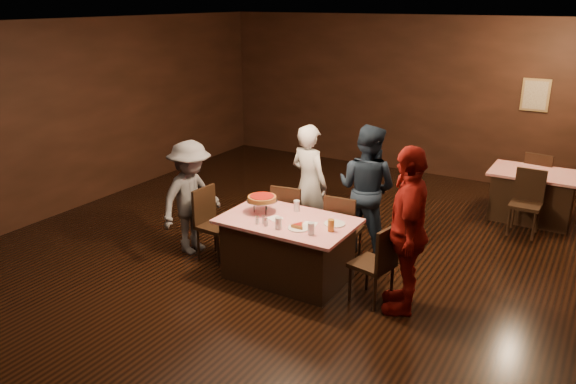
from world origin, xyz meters
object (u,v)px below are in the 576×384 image
(main_table, at_px, (288,249))
(glass_back, at_px, (297,206))
(chair_far_left, at_px, (291,216))
(diner_grey_knit, at_px, (191,198))
(plate_empty, at_px, (335,224))
(chair_end_right, at_px, (372,263))
(diner_red_shirt, at_px, (407,230))
(diner_white_jacket, at_px, (309,184))
(glass_front_left, at_px, (278,223))
(chair_back_near, at_px, (526,204))
(glass_amber, at_px, (331,225))
(back_table, at_px, (532,196))
(diner_navy_hoodie, at_px, (367,189))
(chair_end_left, at_px, (216,224))
(chair_back_far, at_px, (539,180))
(chair_far_right, at_px, (344,228))
(glass_front_right, at_px, (311,229))
(pizza_stand, at_px, (262,198))

(main_table, height_order, glass_back, glass_back)
(chair_far_left, relative_size, diner_grey_knit, 0.61)
(plate_empty, bearing_deg, chair_end_right, -15.26)
(diner_red_shirt, bearing_deg, diner_grey_knit, -109.00)
(chair_end_right, xyz_separation_m, plate_empty, (-0.55, 0.15, 0.30))
(diner_white_jacket, bearing_deg, diner_red_shirt, 163.52)
(main_table, bearing_deg, glass_front_left, -80.54)
(main_table, relative_size, chair_far_left, 1.68)
(chair_back_near, bearing_deg, chair_end_right, -111.48)
(chair_end_right, height_order, glass_amber, chair_end_right)
(back_table, bearing_deg, diner_grey_knit, -136.38)
(back_table, bearing_deg, diner_navy_hoodie, -127.69)
(chair_end_left, distance_m, chair_back_far, 5.39)
(chair_far_right, distance_m, diner_navy_hoodie, 0.66)
(glass_front_left, bearing_deg, diner_grey_knit, 168.87)
(diner_white_jacket, distance_m, glass_amber, 1.50)
(diner_grey_knit, distance_m, glass_back, 1.48)
(glass_front_right, bearing_deg, chair_back_far, 67.72)
(plate_empty, distance_m, glass_amber, 0.22)
(chair_end_right, height_order, diner_navy_hoodie, diner_navy_hoodie)
(main_table, xyz_separation_m, chair_end_right, (1.10, 0.00, 0.09))
(chair_back_far, relative_size, glass_back, 6.79)
(diner_navy_hoodie, relative_size, glass_front_right, 12.46)
(chair_far_left, distance_m, diner_red_shirt, 2.05)
(chair_end_left, height_order, chair_back_far, same)
(pizza_stand, relative_size, glass_front_left, 2.71)
(diner_red_shirt, relative_size, plate_empty, 7.50)
(chair_far_left, bearing_deg, glass_amber, 131.97)
(chair_far_left, distance_m, chair_end_right, 1.68)
(chair_back_near, bearing_deg, diner_white_jacket, -145.19)
(back_table, relative_size, plate_empty, 5.20)
(chair_far_right, relative_size, diner_navy_hoodie, 0.54)
(chair_back_near, xyz_separation_m, chair_back_far, (0.00, 1.30, 0.00))
(diner_white_jacket, height_order, diner_navy_hoodie, diner_navy_hoodie)
(diner_white_jacket, bearing_deg, diner_grey_knit, 58.83)
(chair_far_right, xyz_separation_m, diner_white_jacket, (-0.73, 0.38, 0.37))
(chair_back_near, xyz_separation_m, glass_front_left, (-2.23, -3.21, 0.37))
(main_table, distance_m, back_table, 4.26)
(glass_amber, bearing_deg, pizza_stand, 174.29)
(chair_far_left, relative_size, chair_end_left, 1.00)
(chair_back_far, bearing_deg, glass_front_left, 70.69)
(back_table, bearing_deg, pizza_stand, -126.96)
(chair_far_left, height_order, diner_white_jacket, diner_white_jacket)
(diner_navy_hoodie, xyz_separation_m, diner_red_shirt, (1.00, -1.24, 0.06))
(back_table, height_order, chair_end_right, chair_end_right)
(pizza_stand, distance_m, glass_front_left, 0.58)
(main_table, relative_size, diner_navy_hoodie, 0.92)
(chair_back_near, bearing_deg, diner_red_shirt, -105.14)
(plate_empty, bearing_deg, glass_front_left, -138.01)
(chair_back_near, bearing_deg, chair_back_far, 90.55)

